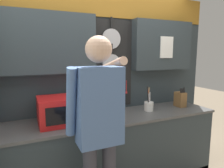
{
  "coord_description": "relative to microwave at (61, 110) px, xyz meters",
  "views": [
    {
      "loc": [
        -1.03,
        -2.14,
        1.65
      ],
      "look_at": [
        0.02,
        0.21,
        1.26
      ],
      "focal_mm": 32.0,
      "sensor_mm": 36.0,
      "label": 1
    }
  ],
  "objects": [
    {
      "name": "back_wall_unit",
      "position": [
        0.67,
        0.27,
        0.45
      ],
      "size": [
        3.19,
        0.22,
        2.46
      ],
      "color": "#2D383D",
      "rests_on": "ground_plane"
    },
    {
      "name": "person",
      "position": [
        0.21,
        -0.6,
        0.04
      ],
      "size": [
        0.54,
        0.69,
        1.8
      ],
      "color": "#383842",
      "rests_on": "ground_plane"
    },
    {
      "name": "base_cabinet_counter",
      "position": [
        0.67,
        -0.02,
        -0.6
      ],
      "size": [
        2.62,
        0.65,
        0.9
      ],
      "color": "#2D383D",
      "rests_on": "ground_plane"
    },
    {
      "name": "utensil_crock",
      "position": [
        1.15,
        0.0,
        -0.07
      ],
      "size": [
        0.12,
        0.12,
        0.33
      ],
      "color": "white",
      "rests_on": "base_cabinet_counter"
    },
    {
      "name": "microwave",
      "position": [
        0.0,
        0.0,
        0.0
      ],
      "size": [
        0.49,
        0.41,
        0.29
      ],
      "color": "red",
      "rests_on": "base_cabinet_counter"
    },
    {
      "name": "knife_block",
      "position": [
        1.69,
        0.0,
        -0.04
      ],
      "size": [
        0.11,
        0.15,
        0.28
      ],
      "color": "brown",
      "rests_on": "base_cabinet_counter"
    }
  ]
}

